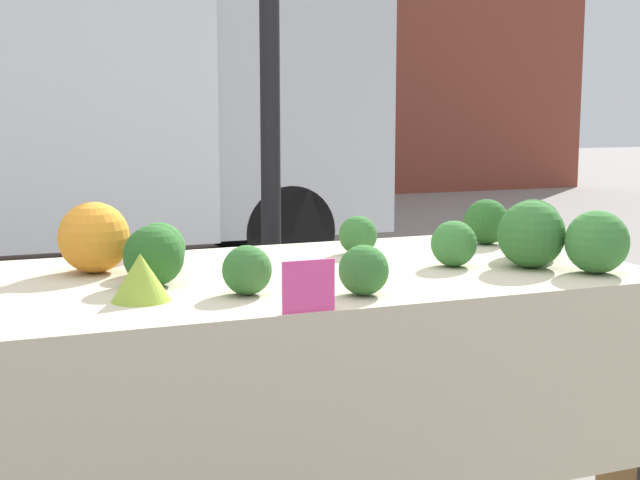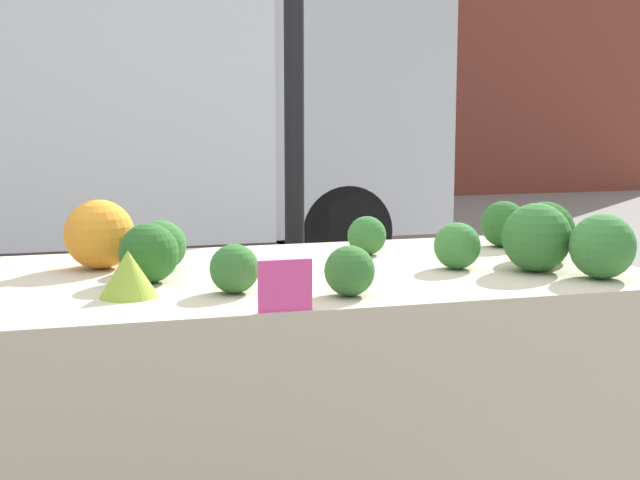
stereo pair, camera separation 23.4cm
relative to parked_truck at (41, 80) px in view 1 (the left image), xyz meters
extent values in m
cylinder|color=black|center=(0.46, -3.85, -0.06)|extent=(0.07, 0.07, 2.73)
cube|color=silver|center=(1.76, 0.00, -0.24)|extent=(1.37, 1.70, 1.76)
cylinder|color=black|center=(1.62, -0.74, -1.09)|extent=(0.68, 0.22, 0.68)
cylinder|color=black|center=(1.62, 0.74, -1.09)|extent=(0.68, 0.22, 0.68)
cube|color=beige|center=(0.32, -4.67, -0.63)|extent=(1.66, 0.91, 0.03)
cube|color=beige|center=(0.32, -5.12, -0.87)|extent=(1.66, 0.01, 0.45)
cylinder|color=black|center=(-0.45, -4.27, -1.04)|extent=(0.05, 0.05, 0.78)
cylinder|color=black|center=(1.09, -4.27, -1.04)|extent=(0.05, 0.05, 0.78)
sphere|color=orange|center=(-0.24, -4.49, -0.52)|extent=(0.18, 0.18, 0.18)
cone|color=#93B238|center=(-0.19, -4.87, -0.56)|extent=(0.13, 0.13, 0.11)
sphere|color=#336B2D|center=(0.29, -5.00, -0.56)|extent=(0.12, 0.12, 0.12)
sphere|color=#336B2D|center=(0.52, -4.47, -0.56)|extent=(0.11, 0.11, 0.11)
sphere|color=#387533|center=(0.67, -4.75, -0.55)|extent=(0.12, 0.12, 0.12)
sphere|color=#336B2D|center=(0.05, -4.90, -0.56)|extent=(0.11, 0.11, 0.11)
sphere|color=#387533|center=(0.97, -4.98, -0.53)|extent=(0.16, 0.16, 0.16)
sphere|color=#285B23|center=(0.97, -4.44, -0.55)|extent=(0.14, 0.14, 0.14)
sphere|color=#23511E|center=(0.96, -4.70, -0.53)|extent=(0.17, 0.17, 0.17)
sphere|color=#336B2D|center=(-0.08, -4.56, -0.55)|extent=(0.13, 0.13, 0.13)
sphere|color=#285B23|center=(-0.13, -4.72, -0.54)|extent=(0.15, 0.15, 0.15)
sphere|color=#336B2D|center=(0.86, -4.85, -0.53)|extent=(0.18, 0.18, 0.18)
cube|color=#EF4793|center=(0.12, -5.11, -0.56)|extent=(0.12, 0.01, 0.11)
camera|label=1|loc=(-0.54, -6.82, -0.19)|focal=50.00mm
camera|label=2|loc=(-0.32, -6.90, -0.19)|focal=50.00mm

